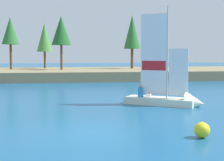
{
  "coord_description": "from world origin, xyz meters",
  "views": [
    {
      "loc": [
        -0.82,
        -12.76,
        3.05
      ],
      "look_at": [
        2.42,
        10.32,
        1.2
      ],
      "focal_mm": 54.2,
      "sensor_mm": 36.0,
      "label": 1
    }
  ],
  "objects_px": {
    "shoreline_tree_left": "(10,31)",
    "sailboat": "(172,98)",
    "shoreline_tree_midright": "(132,32)",
    "channel_buoy": "(202,130)",
    "shoreline_tree_midleft": "(45,38)",
    "shoreline_tree_centre": "(61,31)"
  },
  "relations": [
    {
      "from": "shoreline_tree_centre",
      "to": "sailboat",
      "type": "distance_m",
      "value": 24.47
    },
    {
      "from": "shoreline_tree_left",
      "to": "sailboat",
      "type": "xyz_separation_m",
      "value": [
        12.94,
        -24.54,
        -5.43
      ]
    },
    {
      "from": "sailboat",
      "to": "shoreline_tree_left",
      "type": "bearing_deg",
      "value": 151.54
    },
    {
      "from": "sailboat",
      "to": "channel_buoy",
      "type": "relative_size",
      "value": 10.93
    },
    {
      "from": "shoreline_tree_midleft",
      "to": "channel_buoy",
      "type": "relative_size",
      "value": 10.62
    },
    {
      "from": "shoreline_tree_left",
      "to": "sailboat",
      "type": "relative_size",
      "value": 1.03
    },
    {
      "from": "shoreline_tree_left",
      "to": "channel_buoy",
      "type": "height_order",
      "value": "shoreline_tree_left"
    },
    {
      "from": "shoreline_tree_left",
      "to": "channel_buoy",
      "type": "xyz_separation_m",
      "value": [
        11.57,
        -32.13,
        -5.57
      ]
    },
    {
      "from": "shoreline_tree_centre",
      "to": "channel_buoy",
      "type": "height_order",
      "value": "shoreline_tree_centre"
    },
    {
      "from": "shoreline_tree_midleft",
      "to": "shoreline_tree_centre",
      "type": "relative_size",
      "value": 0.93
    },
    {
      "from": "sailboat",
      "to": "channel_buoy",
      "type": "distance_m",
      "value": 7.72
    },
    {
      "from": "shoreline_tree_left",
      "to": "shoreline_tree_midright",
      "type": "relative_size",
      "value": 0.92
    },
    {
      "from": "shoreline_tree_centre",
      "to": "sailboat",
      "type": "bearing_deg",
      "value": -73.78
    },
    {
      "from": "shoreline_tree_midleft",
      "to": "sailboat",
      "type": "bearing_deg",
      "value": -72.15
    },
    {
      "from": "shoreline_tree_midleft",
      "to": "sailboat",
      "type": "distance_m",
      "value": 29.61
    },
    {
      "from": "shoreline_tree_midright",
      "to": "channel_buoy",
      "type": "relative_size",
      "value": 12.3
    },
    {
      "from": "shoreline_tree_midleft",
      "to": "shoreline_tree_centre",
      "type": "height_order",
      "value": "shoreline_tree_centre"
    },
    {
      "from": "shoreline_tree_left",
      "to": "sailboat",
      "type": "distance_m",
      "value": 28.27
    },
    {
      "from": "shoreline_tree_left",
      "to": "channel_buoy",
      "type": "bearing_deg",
      "value": -70.19
    },
    {
      "from": "shoreline_tree_midleft",
      "to": "channel_buoy",
      "type": "bearing_deg",
      "value": -77.9
    },
    {
      "from": "shoreline_tree_midleft",
      "to": "shoreline_tree_centre",
      "type": "bearing_deg",
      "value": -64.97
    },
    {
      "from": "sailboat",
      "to": "channel_buoy",
      "type": "bearing_deg",
      "value": -66.45
    }
  ]
}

